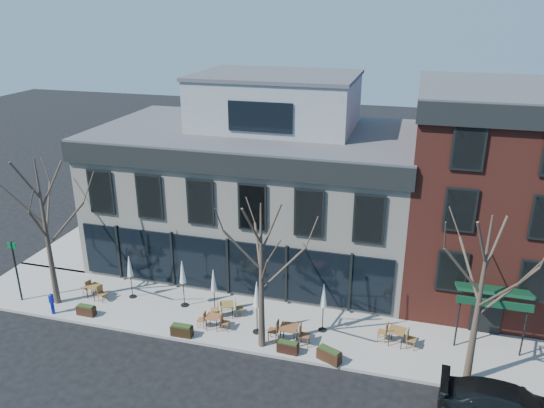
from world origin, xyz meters
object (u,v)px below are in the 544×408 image
(umbrella_0, at_px, (130,269))
(cafe_set_0, at_px, (94,290))
(parked_sedan, at_px, (509,407))
(call_box, at_px, (52,303))

(umbrella_0, bearing_deg, cafe_set_0, -162.34)
(parked_sedan, xyz_separation_m, umbrella_0, (-18.26, 4.23, 1.13))
(cafe_set_0, bearing_deg, umbrella_0, 17.66)
(umbrella_0, bearing_deg, parked_sedan, -13.04)
(cafe_set_0, bearing_deg, call_box, -121.40)
(parked_sedan, xyz_separation_m, cafe_set_0, (-20.16, 3.62, -0.13))
(parked_sedan, height_order, cafe_set_0, parked_sedan)
(parked_sedan, distance_m, call_box, 21.41)
(parked_sedan, bearing_deg, umbrella_0, 81.26)
(cafe_set_0, relative_size, umbrella_0, 0.71)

